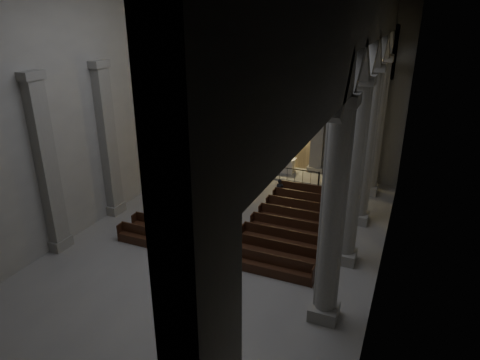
{
  "coord_description": "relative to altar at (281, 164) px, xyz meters",
  "views": [
    {
      "loc": [
        7.57,
        -15.11,
        10.32
      ],
      "look_at": [
        -0.09,
        3.0,
        2.39
      ],
      "focal_mm": 32.0,
      "sensor_mm": 36.0,
      "label": 1
    }
  ],
  "objects": [
    {
      "name": "worshipper",
      "position": [
        1.28,
        -4.24,
        0.02
      ],
      "size": [
        0.53,
        0.41,
        1.32
      ],
      "primitive_type": "imported",
      "rotation": [
        0.0,
        0.0,
        0.2
      ],
      "color": "black",
      "rests_on": "ground"
    },
    {
      "name": "candle_stand_left",
      "position": [
        -2.9,
        -1.13,
        -0.3
      ],
      "size": [
        0.21,
        0.21,
        1.24
      ],
      "color": "#A36532",
      "rests_on": "ground"
    },
    {
      "name": "sanctuary_wall",
      "position": [
        0.34,
        0.9,
        5.98
      ],
      "size": [
        14.0,
        0.77,
        12.0
      ],
      "color": "gray",
      "rests_on": "ground"
    },
    {
      "name": "left_pilasters",
      "position": [
        -6.41,
        -7.13,
        3.27
      ],
      "size": [
        0.6,
        13.0,
        8.03
      ],
      "color": "gray",
      "rests_on": "ground"
    },
    {
      "name": "candle_stand_right",
      "position": [
        3.53,
        -1.56,
        -0.25
      ],
      "size": [
        0.24,
        0.24,
        1.42
      ],
      "color": "#A36532",
      "rests_on": "ground"
    },
    {
      "name": "room",
      "position": [
        0.34,
        -10.63,
        6.97
      ],
      "size": [
        24.0,
        24.1,
        12.0
      ],
      "color": "gray",
      "rests_on": "ground"
    },
    {
      "name": "altar_rail",
      "position": [
        0.34,
        -1.36,
        0.04
      ],
      "size": [
        5.15,
        0.09,
        1.01
      ],
      "color": "black",
      "rests_on": "ground"
    },
    {
      "name": "sanctuary_step",
      "position": [
        0.34,
        -0.03,
        -0.56
      ],
      "size": [
        8.5,
        2.6,
        0.15
      ],
      "primitive_type": "cube",
      "color": "gray",
      "rests_on": "ground"
    },
    {
      "name": "pews",
      "position": [
        0.34,
        -7.41,
        -0.35
      ],
      "size": [
        9.4,
        8.41,
        0.89
      ],
      "color": "black",
      "rests_on": "ground"
    },
    {
      "name": "altar",
      "position": [
        0.0,
        0.0,
        0.0
      ],
      "size": [
        1.9,
        0.76,
        0.97
      ],
      "color": "silver",
      "rests_on": "sanctuary_step"
    },
    {
      "name": "right_arcade",
      "position": [
        5.84,
        -9.31,
        7.19
      ],
      "size": [
        1.0,
        24.0,
        12.0
      ],
      "color": "gray",
      "rests_on": "ground"
    }
  ]
}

